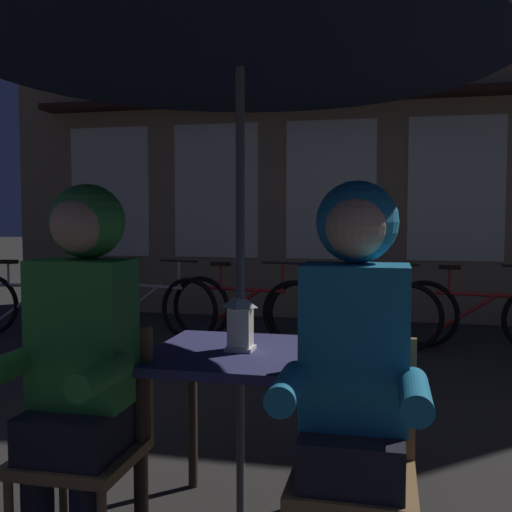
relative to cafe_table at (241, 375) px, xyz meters
The scene contains 13 objects.
cafe_table is the anchor object (origin of this frame).
patio_umbrella 1.42m from the cafe_table, ahead, with size 2.10×2.10×2.31m.
lantern 0.22m from the cafe_table, behind, with size 0.11×0.11×0.23m.
chair_left 0.62m from the cafe_table, 142.45° to the right, with size 0.40×0.40×0.87m.
chair_right 0.62m from the cafe_table, 37.55° to the right, with size 0.40×0.40×0.87m.
person_left_hooded 0.67m from the cafe_table, 138.43° to the right, with size 0.45×0.56×1.40m.
person_right_hooded 0.67m from the cafe_table, 41.57° to the right, with size 0.45×0.56×1.40m.
shopfront_building 5.96m from the cafe_table, 83.56° to the left, with size 10.00×0.93×6.20m.
bicycle_nearest 4.58m from the cafe_table, 132.77° to the left, with size 1.68×0.20×0.84m.
bicycle_second 4.04m from the cafe_table, 118.06° to the left, with size 1.65×0.42×0.84m.
bicycle_third 3.60m from the cafe_table, 103.12° to the left, with size 1.66×0.34×0.84m.
bicycle_fourth 3.47m from the cafe_table, 85.74° to the left, with size 1.68×0.08×0.84m.
bicycle_fifth 3.88m from the cafe_table, 68.33° to the left, with size 1.67×0.31×0.84m.
Camera 1 is at (0.58, -2.34, 1.29)m, focal length 42.21 mm.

